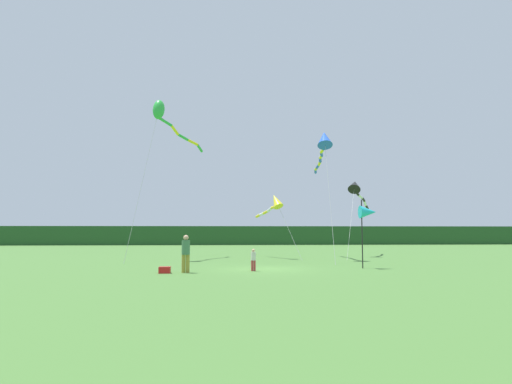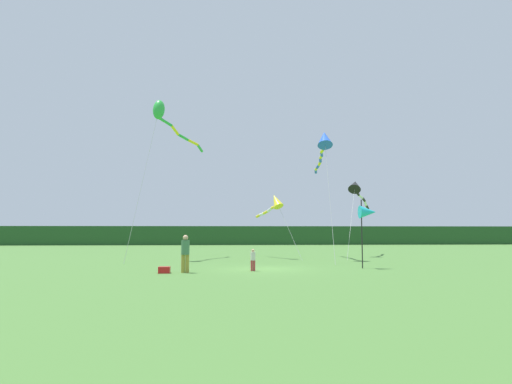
{
  "view_description": "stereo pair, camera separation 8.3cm",
  "coord_description": "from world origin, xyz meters",
  "views": [
    {
      "loc": [
        -2.24,
        -23.68,
        1.94
      ],
      "look_at": [
        0.0,
        6.0,
        4.57
      ],
      "focal_mm": 31.64,
      "sensor_mm": 36.0,
      "label": 1
    },
    {
      "loc": [
        -2.15,
        -23.69,
        1.94
      ],
      "look_at": [
        0.0,
        6.0,
        4.57
      ],
      "focal_mm": 31.64,
      "sensor_mm": 36.0,
      "label": 2
    }
  ],
  "objects": [
    {
      "name": "banner_flag_pole",
      "position": [
        5.6,
        0.06,
        2.97
      ],
      "size": [
        0.9,
        0.7,
        3.66
      ],
      "color": "black",
      "rests_on": "ground"
    },
    {
      "name": "person_adult",
      "position": [
        -3.95,
        -1.87,
        1.0
      ],
      "size": [
        0.39,
        0.39,
        1.79
      ],
      "color": "olive",
      "rests_on": "ground"
    },
    {
      "name": "person_child",
      "position": [
        -0.67,
        -1.15,
        0.61
      ],
      "size": [
        0.24,
        0.24,
        1.09
      ],
      "color": "#B23338",
      "rests_on": "ground"
    },
    {
      "name": "distant_treeline",
      "position": [
        0.0,
        45.0,
        1.39
      ],
      "size": [
        108.0,
        3.27,
        2.78
      ],
      "primitive_type": "cube",
      "color": "#234C23",
      "rests_on": "ground"
    },
    {
      "name": "kite_green",
      "position": [
        -6.43,
        8.36,
        10.23
      ],
      "size": [
        4.43,
        8.4,
        11.31
      ],
      "color": "#B2B2B2",
      "rests_on": "ground"
    },
    {
      "name": "ground_plane",
      "position": [
        0.0,
        0.0,
        0.0
      ],
      "size": [
        120.0,
        120.0,
        0.0
      ],
      "primitive_type": "plane",
      "color": "#477533"
    },
    {
      "name": "kite_black",
      "position": [
        8.56,
        11.9,
        5.48
      ],
      "size": [
        4.5,
        8.75,
        6.36
      ],
      "color": "#B2B2B2",
      "rests_on": "ground"
    },
    {
      "name": "cooler_box",
      "position": [
        -4.91,
        -2.03,
        0.15
      ],
      "size": [
        0.53,
        0.42,
        0.3
      ],
      "primitive_type": "cube",
      "color": "red",
      "rests_on": "ground"
    },
    {
      "name": "kite_yellow",
      "position": [
        1.6,
        9.32,
        4.07
      ],
      "size": [
        2.82,
        5.33,
        4.86
      ],
      "color": "#B2B2B2",
      "rests_on": "ground"
    },
    {
      "name": "kite_blue",
      "position": [
        4.97,
        7.57,
        8.32
      ],
      "size": [
        1.22,
        10.13,
        9.27
      ],
      "color": "#B2B2B2",
      "rests_on": "ground"
    }
  ]
}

